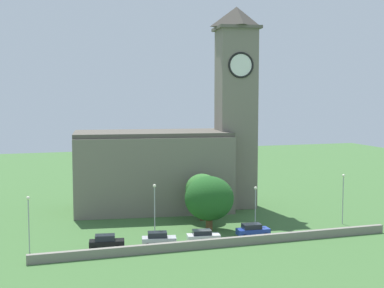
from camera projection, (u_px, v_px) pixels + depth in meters
The scene contains 13 objects.
ground_plane at pixel (179, 213), 88.10m from camera, with size 200.00×200.00×0.00m, color #3D6633.
church at pixel (173, 155), 90.89m from camera, with size 31.98×15.92×34.24m.
quay_barrier at pixel (222, 242), 68.61m from camera, with size 48.09×0.70×1.12m, color gray.
car_black at pixel (106, 242), 67.25m from camera, with size 4.59×2.59×1.93m.
car_silver at pixel (159, 239), 68.78m from camera, with size 4.62×2.70×1.88m.
car_white at pixel (203, 236), 70.55m from camera, with size 4.52×2.55×1.69m.
car_blue at pixel (253, 230), 73.19m from camera, with size 4.53×2.34×1.87m.
streetlamp_west_end at pixel (29, 215), 65.53m from camera, with size 0.44×0.44×7.10m.
streetlamp_west_mid at pixel (155, 204), 71.00m from camera, with size 0.44×0.44×7.66m.
streetlamp_central at pixel (255, 201), 75.43m from camera, with size 0.44×0.44×6.57m.
streetlamp_east_mid at pixel (343, 191), 80.21m from camera, with size 0.44×0.44×7.58m.
tree_riverside_east at pixel (202, 189), 82.52m from camera, with size 5.20×5.20×7.27m.
tree_riverside_west at pixel (209, 198), 76.14m from camera, with size 7.01×7.01×7.91m.
Camera 1 is at (-23.63, -68.39, 19.60)m, focal length 50.09 mm.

